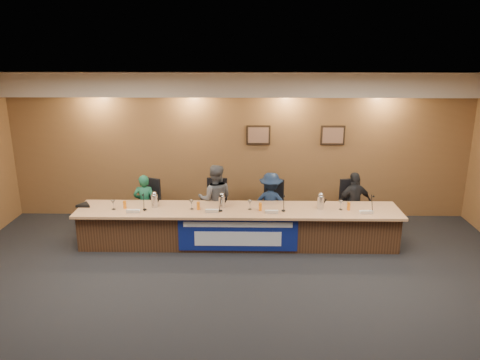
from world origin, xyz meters
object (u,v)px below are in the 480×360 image
(panelist_c, at_px, (271,203))
(office_chair_b, at_px, (216,209))
(office_chair_d, at_px, (352,210))
(carafe_left, at_px, (155,201))
(speakerphone, at_px, (84,205))
(dais_body, at_px, (238,227))
(panelist_a, at_px, (145,204))
(office_chair_c, at_px, (270,209))
(panelist_d, at_px, (354,203))
(carafe_mid, at_px, (222,202))
(panelist_b, at_px, (215,199))
(carafe_right, at_px, (321,202))
(office_chair_a, at_px, (146,208))
(banner, at_px, (238,235))

(panelist_c, bearing_deg, office_chair_b, 5.38)
(office_chair_d, bearing_deg, carafe_left, 179.68)
(speakerphone, bearing_deg, dais_body, -0.73)
(dais_body, xyz_separation_m, carafe_left, (-1.60, 0.03, 0.52))
(panelist_a, xyz_separation_m, office_chair_c, (2.56, 0.10, -0.13))
(speakerphone, bearing_deg, panelist_d, 5.81)
(panelist_a, distance_m, carafe_mid, 1.72)
(panelist_b, distance_m, panelist_d, 2.80)
(office_chair_c, bearing_deg, carafe_right, -17.14)
(panelist_b, xyz_separation_m, panelist_d, (2.80, 0.00, -0.07))
(office_chair_a, distance_m, carafe_right, 3.56)
(panelist_d, bearing_deg, carafe_left, -8.04)
(carafe_left, distance_m, carafe_right, 3.15)
(carafe_right, bearing_deg, panelist_a, 170.32)
(office_chair_c, relative_size, office_chair_d, 1.00)
(panelist_c, bearing_deg, panelist_d, -169.53)
(panelist_a, distance_m, speakerphone, 1.19)
(office_chair_c, bearing_deg, carafe_mid, -125.07)
(banner, distance_m, speakerphone, 3.03)
(panelist_d, relative_size, office_chair_a, 2.71)
(office_chair_b, relative_size, speakerphone, 1.50)
(carafe_mid, bearing_deg, panelist_b, 106.20)
(banner, bearing_deg, carafe_right, 14.40)
(panelist_b, distance_m, office_chair_d, 2.81)
(carafe_right, bearing_deg, office_chair_c, 142.70)
(dais_body, height_order, office_chair_c, dais_body)
(panelist_a, relative_size, carafe_mid, 5.24)
(office_chair_c, relative_size, carafe_left, 2.01)
(banner, relative_size, carafe_mid, 9.39)
(panelist_a, bearing_deg, carafe_right, 166.70)
(office_chair_c, distance_m, office_chair_d, 1.68)
(carafe_mid, bearing_deg, speakerphone, 179.42)
(carafe_mid, bearing_deg, dais_body, -1.99)
(carafe_mid, bearing_deg, office_chair_d, 14.16)
(panelist_b, bearing_deg, banner, 114.30)
(carafe_left, relative_size, speakerphone, 0.75)
(panelist_c, height_order, carafe_left, panelist_c)
(banner, distance_m, office_chair_d, 2.57)
(panelist_a, xyz_separation_m, carafe_mid, (1.60, -0.57, 0.25))
(office_chair_b, relative_size, carafe_right, 1.92)
(dais_body, relative_size, office_chair_b, 12.50)
(panelist_b, relative_size, speakerphone, 4.50)
(panelist_c, relative_size, office_chair_c, 2.67)
(banner, height_order, office_chair_c, banner)
(dais_body, relative_size, carafe_right, 24.00)
(dais_body, bearing_deg, banner, -90.00)
(panelist_b, distance_m, speakerphone, 2.55)
(dais_body, relative_size, carafe_left, 25.15)
(panelist_c, distance_m, carafe_mid, 1.14)
(office_chair_a, relative_size, office_chair_b, 1.00)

